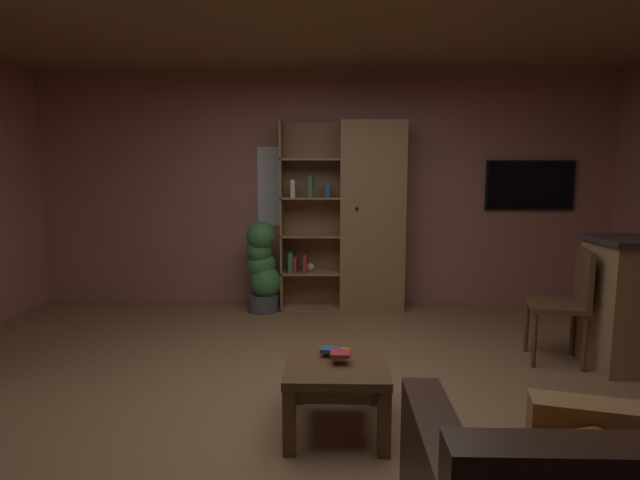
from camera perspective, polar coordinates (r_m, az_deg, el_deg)
floor at (r=3.37m, az=-0.17°, el=-19.11°), size 6.55×5.39×0.02m
wall_back at (r=5.74m, az=0.55°, el=5.89°), size 6.67×0.06×2.66m
window_pane_back at (r=5.73m, az=-4.38°, el=6.12°), size 0.56×0.01×0.90m
bookshelf_cabinet at (r=5.49m, az=4.98°, el=2.57°), size 1.35×0.41×2.06m
coffee_table at (r=3.04m, az=1.88°, el=-15.00°), size 0.59×0.69×0.42m
table_book_0 at (r=3.07m, az=2.31°, el=-12.80°), size 0.13×0.13×0.03m
table_book_1 at (r=3.05m, az=1.18°, el=-12.46°), size 0.13×0.11×0.02m
table_book_2 at (r=2.94m, az=2.32°, el=-12.86°), size 0.11×0.11×0.02m
dining_chair at (r=4.43m, az=26.54°, el=-5.94°), size 0.50×0.50×0.92m
potted_floor_plant at (r=5.45m, az=-6.64°, el=-3.08°), size 0.39×0.39×1.00m
wall_mounted_tv at (r=6.09m, az=22.92°, el=5.82°), size 0.98×0.06×0.55m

